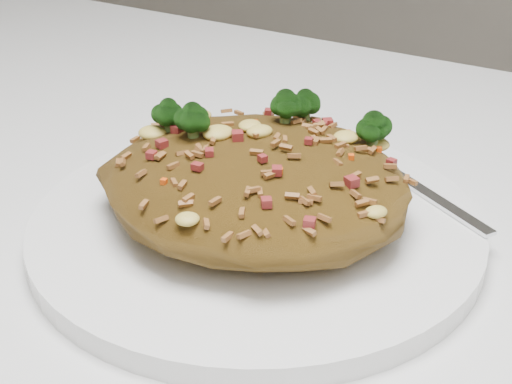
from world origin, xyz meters
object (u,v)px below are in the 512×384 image
(plate, at_px, (256,224))
(fork, at_px, (410,183))
(dining_table, at_px, (175,323))
(fried_rice, at_px, (256,169))

(plate, distance_m, fork, 0.11)
(plate, xyz_separation_m, fork, (0.07, 0.08, 0.01))
(dining_table, bearing_deg, plate, 7.90)
(dining_table, distance_m, plate, 0.12)
(dining_table, relative_size, plate, 4.40)
(dining_table, bearing_deg, fork, 36.18)
(plate, bearing_deg, dining_table, -172.10)
(fried_rice, distance_m, fork, 0.11)
(dining_table, height_order, fried_rice, fried_rice)
(plate, height_order, fork, fork)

